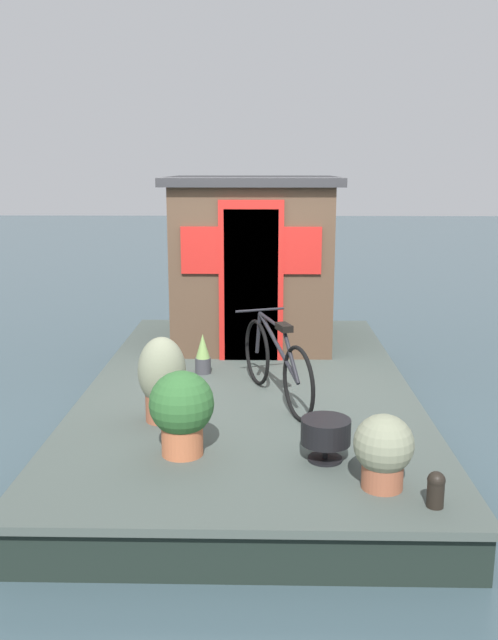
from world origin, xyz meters
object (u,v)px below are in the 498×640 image
(charcoal_grill, at_px, (326,433))
(mooring_bollard, at_px, (436,488))
(potted_plant_thyme, at_px, (383,449))
(potted_plant_succulent, at_px, (182,409))
(potted_plant_basil, at_px, (203,355))
(bicycle, at_px, (276,363))
(houseboat_cabin, at_px, (252,259))
(potted_plant_fern, at_px, (162,377))

(charcoal_grill, height_order, mooring_bollard, charcoal_grill)
(potted_plant_thyme, distance_m, charcoal_grill, 0.57)
(potted_plant_succulent, bearing_deg, potted_plant_basil, 0.76)
(potted_plant_thyme, height_order, mooring_bollard, potted_plant_thyme)
(bicycle, height_order, potted_plant_basil, bicycle)
(houseboat_cabin, bearing_deg, potted_plant_fern, 165.70)
(houseboat_cabin, height_order, charcoal_grill, houseboat_cabin)
(houseboat_cabin, xyz_separation_m, potted_plant_fern, (-2.85, 0.73, -0.64))
(charcoal_grill, bearing_deg, houseboat_cabin, 9.48)
(houseboat_cabin, relative_size, potted_plant_succulent, 3.12)
(houseboat_cabin, height_order, potted_plant_basil, houseboat_cabin)
(potted_plant_basil, bearing_deg, bicycle, -138.37)
(potted_plant_thyme, bearing_deg, potted_plant_basil, 29.06)
(potted_plant_basil, relative_size, potted_plant_succulent, 0.65)
(bicycle, xyz_separation_m, potted_plant_succulent, (-1.24, 0.73, -0.01))
(charcoal_grill, distance_m, mooring_bollard, 0.96)
(potted_plant_thyme, bearing_deg, mooring_bollard, -131.37)
(bicycle, relative_size, potted_plant_fern, 2.20)
(houseboat_cabin, distance_m, potted_plant_succulent, 3.65)
(houseboat_cabin, xyz_separation_m, potted_plant_succulent, (-3.56, 0.47, -0.66))
(houseboat_cabin, bearing_deg, potted_plant_thyme, -166.79)
(houseboat_cabin, distance_m, potted_plant_fern, 3.01)
(bicycle, xyz_separation_m, potted_plant_basil, (0.86, 0.76, -0.17))
(potted_plant_basil, xyz_separation_m, potted_plant_thyme, (-2.63, -1.46, 0.08))
(potted_plant_fern, bearing_deg, mooring_bollard, -127.09)
(potted_plant_fern, height_order, charcoal_grill, potted_plant_fern)
(potted_plant_basil, bearing_deg, charcoal_grill, -153.09)
(charcoal_grill, bearing_deg, mooring_bollard, -137.32)
(potted_plant_basil, relative_size, potted_plant_thyme, 0.81)
(potted_plant_fern, xyz_separation_m, mooring_bollard, (-1.50, -1.98, -0.26))
(potted_plant_thyme, bearing_deg, charcoal_grill, 38.49)
(potted_plant_basil, bearing_deg, potted_plant_thyme, -150.94)
(houseboat_cabin, xyz_separation_m, potted_plant_thyme, (-4.08, -0.96, -0.75))
(potted_plant_basil, distance_m, potted_plant_succulent, 2.11)
(mooring_bollard, bearing_deg, bicycle, 26.12)
(charcoal_grill, bearing_deg, potted_plant_basil, 26.91)
(houseboat_cabin, relative_size, charcoal_grill, 5.51)
(houseboat_cabin, bearing_deg, charcoal_grill, -170.52)
(potted_plant_succulent, xyz_separation_m, potted_plant_fern, (0.71, 0.25, 0.03))
(potted_plant_fern, bearing_deg, potted_plant_succulent, -160.47)
(mooring_bollard, bearing_deg, charcoal_grill, 42.68)
(potted_plant_basil, distance_m, charcoal_grill, 2.45)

